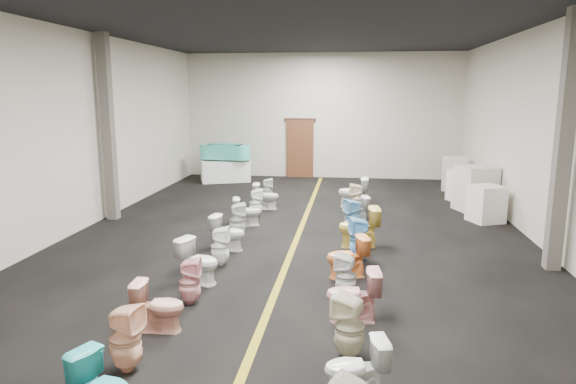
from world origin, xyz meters
name	(u,v)px	position (x,y,z in m)	size (l,w,h in m)	color
floor	(298,236)	(0.00, 0.00, 0.00)	(16.00, 16.00, 0.00)	black
ceiling	(299,23)	(0.00, 0.00, 4.50)	(16.00, 16.00, 0.00)	black
wall_back	(322,116)	(0.00, 8.00, 2.25)	(10.00, 10.00, 0.00)	#BDB7A1
wall_front	(153,241)	(0.00, -8.00, 2.25)	(10.00, 10.00, 0.00)	#BDB7A1
wall_left	(76,131)	(-5.00, 0.00, 2.25)	(16.00, 16.00, 0.00)	#BDB7A1
wall_right	(547,136)	(5.00, 0.00, 2.25)	(16.00, 16.00, 0.00)	#BDB7A1
aisle_stripe	(298,236)	(0.00, 0.00, 0.00)	(0.12, 15.60, 0.01)	olive
back_door	(300,149)	(-0.80, 7.94, 1.05)	(1.00, 0.10, 2.10)	#562D19
door_frame	(300,120)	(-0.80, 7.95, 2.12)	(1.15, 0.08, 0.10)	#331C11
column_left	(108,128)	(-4.75, 1.00, 2.25)	(0.25, 0.25, 4.50)	#59544C
column_right	(564,144)	(4.75, -1.50, 2.25)	(0.25, 0.25, 4.50)	#59544C
display_table	(225,171)	(-3.30, 6.64, 0.37)	(1.67, 0.83, 0.74)	white
bathtub	(225,151)	(-3.30, 6.64, 1.07)	(1.85, 0.80, 0.55)	#43C2AD
appliance_crate_a	(486,204)	(4.40, 1.86, 0.45)	(0.69, 0.69, 0.89)	silver
appliance_crate_b	(475,189)	(4.40, 3.06, 0.60)	(0.87, 0.87, 1.20)	beige
appliance_crate_c	(466,186)	(4.40, 4.23, 0.46)	(0.81, 0.81, 0.92)	silver
appliance_crate_d	(454,174)	(4.40, 6.06, 0.53)	(0.74, 0.74, 1.05)	silver
toilet_left_1	(126,338)	(-1.32, -5.75, 0.40)	(0.36, 0.37, 0.80)	#FBBF9B
toilet_left_2	(159,306)	(-1.33, -4.74, 0.34)	(0.38, 0.67, 0.69)	#E9A28B
toilet_left_3	(190,281)	(-1.19, -3.85, 0.36)	(0.32, 0.33, 0.71)	pink
toilet_left_4	(199,261)	(-1.32, -2.98, 0.37)	(0.41, 0.73, 0.74)	white
toilet_left_5	(220,246)	(-1.19, -2.11, 0.37)	(0.33, 0.34, 0.73)	white
toilet_left_6	(228,233)	(-1.28, -1.15, 0.35)	(0.39, 0.69, 0.71)	silver
toilet_left_7	(237,220)	(-1.30, -0.24, 0.38)	(0.34, 0.35, 0.76)	silver
toilet_left_8	(247,212)	(-1.29, 0.77, 0.34)	(0.38, 0.66, 0.68)	silver
toilet_left_9	(256,203)	(-1.25, 1.60, 0.37)	(0.33, 0.34, 0.73)	white
toilet_left_10	(266,196)	(-1.14, 2.54, 0.35)	(0.39, 0.69, 0.71)	silver
toilet_left_11	(267,190)	(-1.27, 3.47, 0.34)	(0.31, 0.31, 0.68)	silver
toilet_right_1	(356,369)	(1.26, -5.97, 0.33)	(0.37, 0.65, 0.66)	white
toilet_right_2	(349,327)	(1.18, -5.14, 0.40)	(0.36, 0.37, 0.80)	beige
toilet_right_3	(353,295)	(1.22, -4.12, 0.37)	(0.42, 0.73, 0.75)	#D58E8F
toilet_right_4	(346,276)	(1.11, -3.32, 0.35)	(0.32, 0.32, 0.70)	silver
toilet_right_5	(347,257)	(1.11, -2.41, 0.36)	(0.40, 0.71, 0.72)	#F18C43
toilet_right_6	(360,239)	(1.33, -1.49, 0.42)	(0.38, 0.38, 0.83)	#70BEF0
toilet_right_7	(359,227)	(1.32, -0.62, 0.42)	(0.47, 0.82, 0.83)	#E1C34D
toilet_right_8	(353,217)	(1.20, 0.30, 0.40)	(0.36, 0.37, 0.80)	#79BCE8
toilet_right_9	(355,210)	(1.25, 1.32, 0.33)	(0.37, 0.65, 0.66)	silver
toilet_right_10	(357,199)	(1.29, 2.27, 0.40)	(0.36, 0.37, 0.80)	beige
toilet_right_11	(353,192)	(1.19, 3.10, 0.41)	(0.46, 0.81, 0.83)	white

